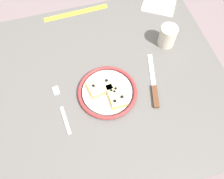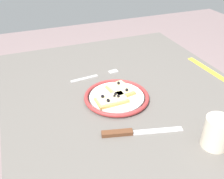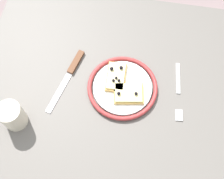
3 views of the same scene
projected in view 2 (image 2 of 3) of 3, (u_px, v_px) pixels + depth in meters
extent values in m
cube|color=#5B5651|center=(126.00, 97.00, 0.93)|extent=(1.00, 0.85, 0.04)
cylinder|color=#4C4742|center=(28.00, 126.00, 1.36)|extent=(0.05, 0.05, 0.70)
cylinder|color=#4C4742|center=(150.00, 97.00, 1.59)|extent=(0.05, 0.05, 0.70)
cylinder|color=white|center=(117.00, 97.00, 0.88)|extent=(0.19, 0.19, 0.01)
torus|color=maroon|center=(117.00, 97.00, 0.88)|extent=(0.22, 0.22, 0.01)
cube|color=tan|center=(112.00, 100.00, 0.85)|extent=(0.06, 0.11, 0.01)
cube|color=beige|center=(112.00, 98.00, 0.84)|extent=(0.06, 0.10, 0.01)
sphere|color=black|center=(118.00, 96.00, 0.84)|extent=(0.01, 0.01, 0.01)
sphere|color=black|center=(114.00, 96.00, 0.85)|extent=(0.01, 0.01, 0.01)
sphere|color=black|center=(115.00, 94.00, 0.86)|extent=(0.01, 0.01, 0.01)
sphere|color=black|center=(108.00, 100.00, 0.82)|extent=(0.01, 0.01, 0.01)
sphere|color=black|center=(103.00, 96.00, 0.84)|extent=(0.01, 0.01, 0.01)
cube|color=tan|center=(121.00, 91.00, 0.90)|extent=(0.10, 0.08, 0.01)
cube|color=#EFE094|center=(121.00, 89.00, 0.89)|extent=(0.09, 0.07, 0.01)
sphere|color=black|center=(119.00, 83.00, 0.91)|extent=(0.01, 0.01, 0.01)
sphere|color=black|center=(127.00, 90.00, 0.87)|extent=(0.01, 0.01, 0.01)
cube|color=silver|center=(158.00, 131.00, 0.75)|extent=(0.05, 0.15, 0.00)
cube|color=#59331E|center=(117.00, 133.00, 0.73)|extent=(0.04, 0.09, 0.01)
cube|color=silver|center=(84.00, 79.00, 1.00)|extent=(0.02, 0.11, 0.00)
cube|color=silver|center=(113.00, 71.00, 1.05)|extent=(0.03, 0.04, 0.00)
cylinder|color=beige|center=(217.00, 133.00, 0.68)|extent=(0.07, 0.07, 0.09)
cube|color=yellow|center=(213.00, 73.00, 1.04)|extent=(0.30, 0.03, 0.00)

